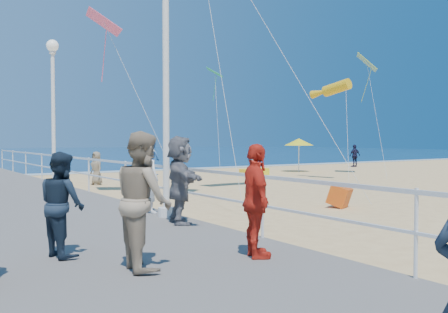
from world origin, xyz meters
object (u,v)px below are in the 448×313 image
spectator_5 (180,180)px  beach_umbrella (299,142)px  lamp_post_far (53,96)px  spectator_3 (256,201)px  spectator_1 (143,200)px  beach_walker_b (355,156)px  beach_chair_left (246,173)px  lamp_post_mid (166,66)px  woman_holding_toddler (149,179)px  beach_walker_a (254,164)px  box_kite (339,198)px  toddler_held (152,159)px  beach_chair_right (263,172)px  beach_walker_c (96,168)px  spectator_7 (62,204)px

spectator_5 → beach_umbrella: spectator_5 is taller
lamp_post_far → spectator_3: size_ratio=3.27×
lamp_post_far → spectator_1: (-2.25, -12.73, -2.36)m
beach_walker_b → beach_chair_left: size_ratio=3.07×
lamp_post_mid → spectator_5: (-0.18, -0.94, -2.38)m
woman_holding_toddler → beach_chair_left: bearing=-53.9°
beach_walker_a → box_kite: 11.28m
box_kite → spectator_5: bearing=170.3°
toddler_held → box_kite: 6.40m
lamp_post_mid → beach_chair_right: size_ratio=9.67×
lamp_post_far → beach_walker_c: size_ratio=3.49×
spectator_7 → box_kite: size_ratio=2.52×
lamp_post_far → box_kite: 10.82m
spectator_5 → beach_umbrella: size_ratio=0.82×
spectator_5 → beach_chair_left: size_ratio=3.20×
spectator_3 → spectator_5: 3.17m
spectator_7 → box_kite: 9.90m
woman_holding_toddler → box_kite: size_ratio=2.56×
beach_walker_c → box_kite: beach_walker_c is taller
spectator_3 → beach_chair_left: spectator_3 is taller
box_kite → toddler_held: bearing=154.9°
beach_umbrella → toddler_held: bearing=-141.5°
beach_walker_c → spectator_5: bearing=-23.1°
toddler_held → spectator_7: bearing=127.5°
spectator_5 → beach_chair_right: (13.16, 14.01, -1.08)m
toddler_held → beach_chair_left: 16.83m
lamp_post_far → box_kite: (6.34, -8.10, -3.36)m
spectator_1 → beach_chair_left: bearing=-31.8°
lamp_post_far → beach_chair_right: bearing=17.4°
spectator_1 → beach_umbrella: 25.98m
spectator_3 → beach_walker_b: (24.67, 20.01, -0.37)m
toddler_held → spectator_1: bearing=143.0°
spectator_3 → spectator_7: bearing=76.3°
lamp_post_mid → beach_walker_c: bearing=77.2°
box_kite → beach_chair_right: (6.63, 12.17, -0.10)m
toddler_held → spectator_5: spectator_5 is taller
spectator_1 → beach_umbrella: (18.92, 17.79, 0.61)m
lamp_post_mid → lamp_post_far: same height
spectator_7 → beach_chair_left: spectator_7 is taller
lamp_post_far → beach_walker_c: (2.81, 3.42, -2.90)m
spectator_1 → beach_chair_right: spectator_1 is taller
spectator_7 → beach_walker_a: (13.86, 13.64, -0.37)m
beach_walker_b → beach_chair_right: size_ratio=3.07×
spectator_5 → beach_walker_a: 16.46m
beach_chair_left → spectator_5: bearing=-130.4°
beach_walker_c → beach_chair_right: bearing=83.2°
lamp_post_far → beach_walker_a: 11.51m
spectator_3 → beach_walker_c: 16.87m
beach_walker_a → beach_chair_left: size_ratio=2.85×
beach_walker_c → beach_chair_left: size_ratio=2.77×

